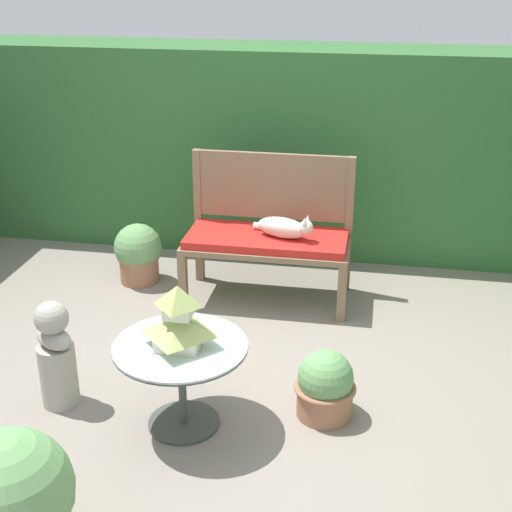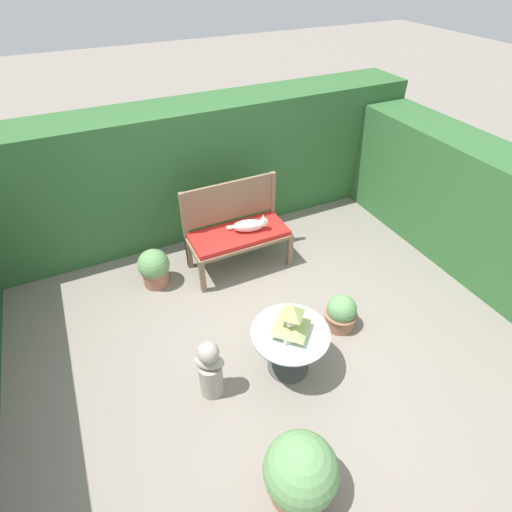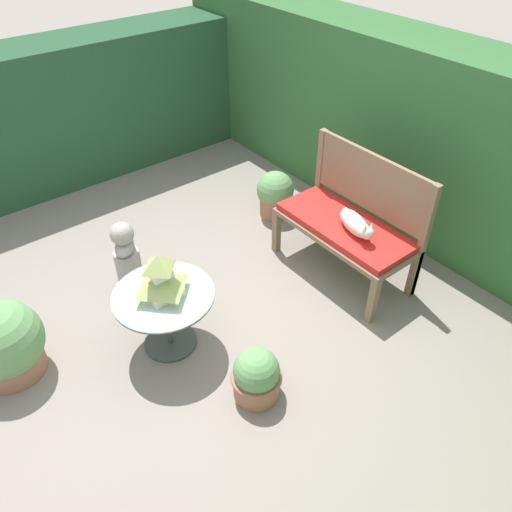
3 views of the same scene
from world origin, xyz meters
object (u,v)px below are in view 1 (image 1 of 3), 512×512
pagoda_birdhouse (179,320)px  potted_plant_hedge_corner (138,253)px  cat (284,228)px  potted_plant_path_edge (325,386)px  patio_table (181,362)px  garden_bench (267,244)px  potted_plant_patio_mid (11,501)px  garden_bust (56,355)px

pagoda_birdhouse → potted_plant_hedge_corner: (-0.84, 1.73, -0.42)m
cat → potted_plant_path_edge: 1.48m
patio_table → potted_plant_hedge_corner: 1.93m
garden_bench → patio_table: bearing=-97.0°
pagoda_birdhouse → potted_plant_patio_mid: size_ratio=0.58×
cat → patio_table: size_ratio=0.65×
garden_bust → garden_bench: bearing=92.6°
garden_bust → cat: bearing=88.7°
patio_table → potted_plant_hedge_corner: patio_table is taller
garden_bench → patio_table: 1.62m
potted_plant_hedge_corner → potted_plant_path_edge: bearing=-43.2°
pagoda_birdhouse → potted_plant_path_edge: 0.92m
patio_table → cat: bearing=78.2°
cat → potted_plant_patio_mid: cat is taller
patio_table → pagoda_birdhouse: pagoda_birdhouse is taller
cat → potted_plant_patio_mid: 2.73m
potted_plant_path_edge → potted_plant_hedge_corner: bearing=136.8°
potted_plant_path_edge → pagoda_birdhouse: bearing=-163.2°
patio_table → pagoda_birdhouse: bearing=-82.9°
potted_plant_patio_mid → cat: bearing=72.8°
garden_bench → pagoda_birdhouse: 1.63m
patio_table → garden_bust: garden_bust is taller
cat → potted_plant_path_edge: size_ratio=1.16×
garden_bench → garden_bust: size_ratio=1.86×
garden_bench → cat: bearing=-11.4°
garden_bust → potted_plant_hedge_corner: size_ratio=1.37×
pagoda_birdhouse → garden_bust: pagoda_birdhouse is taller
cat → pagoda_birdhouse: 1.62m
garden_bench → pagoda_birdhouse: (-0.20, -1.61, 0.21)m
patio_table → potted_plant_path_edge: (0.76, 0.23, -0.21)m
garden_bust → potted_plant_patio_mid: bearing=-40.7°
patio_table → pagoda_birdhouse: (0.00, -0.00, 0.25)m
garden_bench → potted_plant_path_edge: bearing=-67.8°
potted_plant_hedge_corner → patio_table: bearing=-64.1°
garden_bust → potted_plant_hedge_corner: bearing=127.4°
potted_plant_path_edge → potted_plant_patio_mid: potted_plant_patio_mid is taller
garden_bench → pagoda_birdhouse: size_ratio=3.48×
cat → garden_bust: (-1.09, -1.51, -0.28)m
pagoda_birdhouse → garden_bust: (-0.76, 0.07, -0.34)m
potted_plant_hedge_corner → potted_plant_patio_mid: potted_plant_patio_mid is taller
potted_plant_hedge_corner → potted_plant_patio_mid: (0.37, -2.74, 0.04)m
patio_table → pagoda_birdhouse: size_ratio=2.07×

